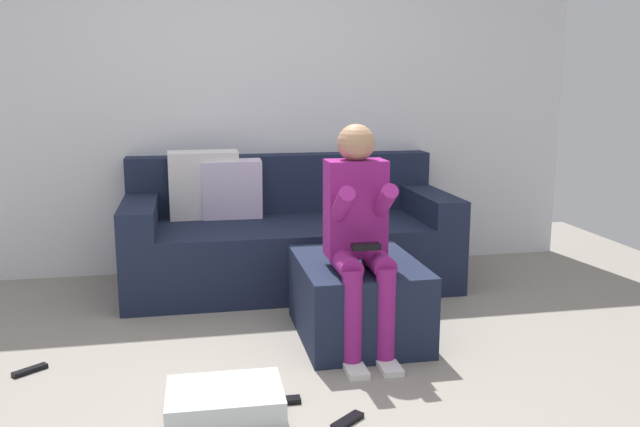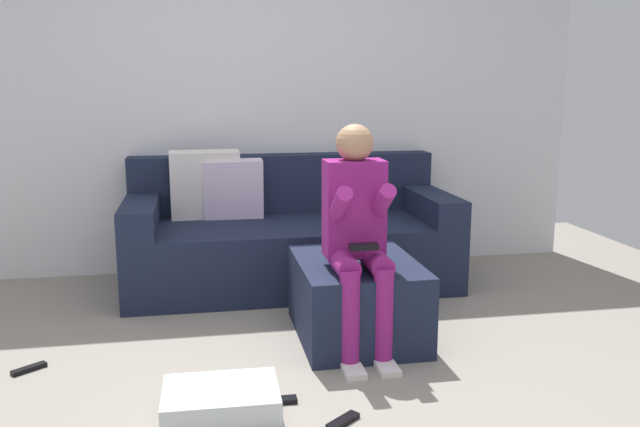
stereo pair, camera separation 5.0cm
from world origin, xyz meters
The scene contains 9 objects.
ground_plane centered at (0.00, 0.00, 0.00)m, with size 6.42×6.42×0.00m, color gray.
wall_back centered at (0.00, 2.20, 1.26)m, with size 4.94×0.10×2.52m, color silver.
couch_sectional centered at (0.21, 1.74, 0.32)m, with size 2.18×0.97×0.92m.
ottoman centered at (0.45, 0.66, 0.21)m, with size 0.63×0.82×0.43m, color #192138.
person_seated centered at (0.40, 0.48, 0.65)m, with size 0.30×0.55×1.17m.
storage_bin centered at (-0.32, -0.11, 0.06)m, with size 0.48×0.35×0.12m, color silver.
remote_near_ottoman centered at (0.17, -0.27, 0.01)m, with size 0.17×0.05×0.02m, color black.
remote_by_storage_bin centered at (-0.09, -0.04, 0.01)m, with size 0.20×0.05×0.02m, color black.
remote_under_side_table centered at (-1.22, 0.50, 0.01)m, with size 0.17×0.04×0.02m, color black.
Camera 1 is at (-0.43, -2.71, 1.37)m, focal length 37.53 mm.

